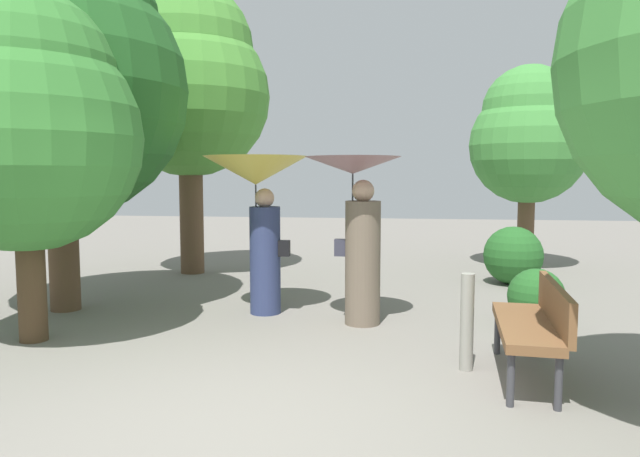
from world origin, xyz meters
TOP-DOWN VIEW (x-y plane):
  - ground_plane at (0.00, 0.00)m, footprint 40.00×40.00m
  - person_left at (-0.71, 3.37)m, footprint 1.30×1.30m
  - person_right at (0.57, 3.01)m, footprint 1.13×1.13m
  - park_bench at (2.22, 1.34)m, footprint 0.61×1.53m
  - tree_near_left at (-3.26, 3.16)m, footprint 3.26×3.26m
  - tree_mid_left at (-2.65, 6.17)m, footprint 2.82×2.82m
  - tree_mid_right at (3.39, 7.63)m, footprint 2.17×2.17m
  - tree_far_back at (-2.78, 1.80)m, footprint 2.38×2.38m
  - bush_path_right at (2.66, 3.27)m, footprint 0.66×0.66m
  - bush_behind_bench at (2.85, 5.85)m, footprint 0.94×0.94m
  - path_marker_post at (1.67, 1.49)m, footprint 0.12×0.12m

SIDE VIEW (x-z plane):
  - ground_plane at x=0.00m, z-range 0.00..0.00m
  - bush_path_right at x=2.66m, z-range 0.00..0.66m
  - path_marker_post at x=1.67m, z-range 0.00..0.88m
  - bush_behind_bench at x=2.85m, z-range 0.00..0.94m
  - park_bench at x=2.22m, z-range 0.10..0.93m
  - person_right at x=0.57m, z-range 0.32..2.29m
  - person_left at x=-0.71m, z-range 0.53..2.52m
  - tree_far_back at x=-2.78m, z-range 0.49..4.16m
  - tree_mid_right at x=3.39m, z-range 0.60..4.39m
  - tree_near_left at x=-3.26m, z-range 0.63..5.50m
  - tree_mid_left at x=-2.65m, z-range 0.84..5.94m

